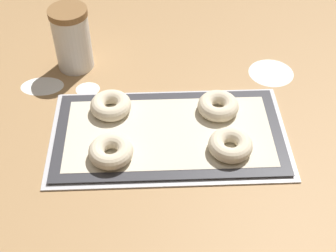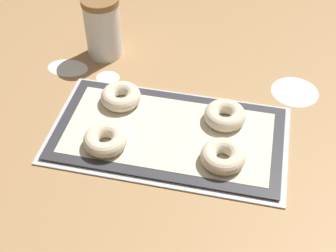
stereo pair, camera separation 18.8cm
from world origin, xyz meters
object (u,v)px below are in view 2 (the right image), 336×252
(bagel_front_right, at_px, (223,156))
(bagel_back_right, at_px, (225,115))
(flour_canister, at_px, (103,27))
(baking_tray, at_px, (168,134))
(bagel_front_left, at_px, (105,140))
(bagel_back_left, at_px, (121,96))

(bagel_front_right, bearing_deg, bagel_back_right, 95.53)
(flour_canister, bearing_deg, bagel_back_right, -30.00)
(bagel_front_right, xyz_separation_m, flour_canister, (-0.37, 0.33, 0.06))
(baking_tray, relative_size, bagel_front_right, 5.57)
(bagel_back_right, xyz_separation_m, flour_canister, (-0.35, 0.20, 0.06))
(bagel_front_left, bearing_deg, flour_canister, 107.94)
(baking_tray, distance_m, bagel_front_left, 0.15)
(baking_tray, height_order, bagel_back_left, bagel_back_left)
(baking_tray, xyz_separation_m, bagel_front_left, (-0.12, -0.07, 0.02))
(baking_tray, bearing_deg, flour_canister, 131.29)
(bagel_front_left, relative_size, bagel_back_right, 1.00)
(flour_canister, bearing_deg, bagel_front_left, -72.06)
(bagel_back_left, bearing_deg, flour_canister, 117.96)
(baking_tray, xyz_separation_m, flour_canister, (-0.23, 0.27, 0.08))
(baking_tray, relative_size, bagel_back_left, 5.57)
(bagel_back_left, xyz_separation_m, bagel_back_right, (0.25, -0.01, 0.00))
(baking_tray, bearing_deg, bagel_back_right, 27.26)
(bagel_front_left, relative_size, flour_canister, 0.57)
(baking_tray, height_order, bagel_front_right, bagel_front_right)
(bagel_front_left, bearing_deg, bagel_front_right, 1.82)
(baking_tray, height_order, bagel_back_right, bagel_back_right)
(bagel_front_left, height_order, bagel_back_right, same)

